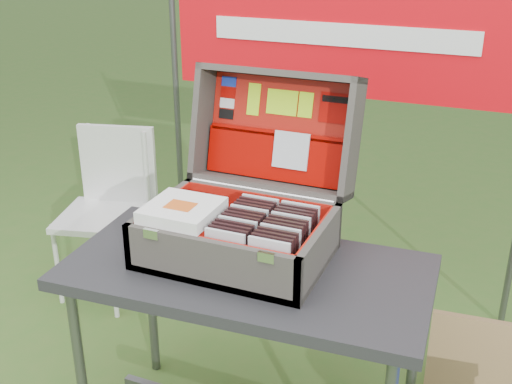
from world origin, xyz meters
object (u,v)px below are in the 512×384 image
at_px(chair, 101,219).
at_px(table, 247,360).
at_px(cardboard_box, 470,360).
at_px(suitcase, 243,175).

bearing_deg(chair, table, -46.10).
xyz_separation_m(table, cardboard_box, (0.71, 0.57, -0.20)).
relative_size(chair, cardboard_box, 2.45).
xyz_separation_m(chair, cardboard_box, (1.77, -0.09, -0.25)).
relative_size(table, cardboard_box, 3.43).
bearing_deg(table, suitcase, 114.68).
distance_m(table, suitcase, 0.65).
height_order(table, cardboard_box, table).
relative_size(table, chair, 1.40).
xyz_separation_m(table, chair, (-1.06, 0.66, 0.05)).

